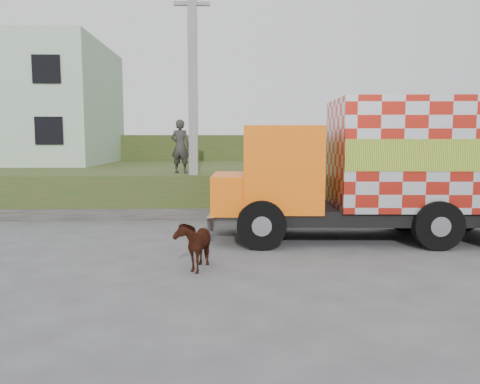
{
  "coord_description": "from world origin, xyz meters",
  "views": [
    {
      "loc": [
        0.1,
        -11.57,
        2.67
      ],
      "look_at": [
        0.49,
        0.88,
        1.3
      ],
      "focal_mm": 35.0,
      "sensor_mm": 36.0,
      "label": 1
    }
  ],
  "objects_px": {
    "pedestrian": "(180,146)",
    "cow": "(194,243)",
    "cargo_truck": "(387,168)",
    "utility_pole": "(193,99)"
  },
  "relations": [
    {
      "from": "pedestrian",
      "to": "cow",
      "type": "bearing_deg",
      "value": 112.93
    },
    {
      "from": "cargo_truck",
      "to": "cow",
      "type": "height_order",
      "value": "cargo_truck"
    },
    {
      "from": "cargo_truck",
      "to": "utility_pole",
      "type": "bearing_deg",
      "value": 147.93
    },
    {
      "from": "cow",
      "to": "pedestrian",
      "type": "xyz_separation_m",
      "value": [
        -0.96,
        7.32,
        1.94
      ]
    },
    {
      "from": "cargo_truck",
      "to": "cow",
      "type": "distance_m",
      "value": 5.9
    },
    {
      "from": "utility_pole",
      "to": "cargo_truck",
      "type": "height_order",
      "value": "utility_pole"
    },
    {
      "from": "utility_pole",
      "to": "cow",
      "type": "xyz_separation_m",
      "value": [
        0.44,
        -6.55,
        -3.55
      ]
    },
    {
      "from": "cow",
      "to": "cargo_truck",
      "type": "bearing_deg",
      "value": 40.19
    },
    {
      "from": "utility_pole",
      "to": "cow",
      "type": "relative_size",
      "value": 6.38
    },
    {
      "from": "utility_pole",
      "to": "pedestrian",
      "type": "height_order",
      "value": "utility_pole"
    }
  ]
}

